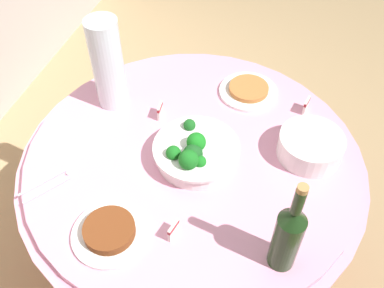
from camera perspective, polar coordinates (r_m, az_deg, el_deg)
ground_plane at (r=2.07m, az=0.00°, el=-14.77°), size 6.00×6.00×0.00m
buffet_table at (r=1.74m, az=0.00°, el=-9.14°), size 1.16×1.16×0.74m
broccoli_bowl at (r=1.40m, az=0.43°, el=-1.06°), size 0.28×0.28×0.12m
plate_stack at (r=1.47m, az=15.19°, el=-0.25°), size 0.21×0.21×0.08m
wine_bottle at (r=1.15m, az=12.39°, el=-11.61°), size 0.07×0.07×0.34m
decorative_fruit_vase at (r=1.56m, az=-10.86°, el=9.71°), size 0.11×0.11×0.34m
serving_tongs at (r=1.44m, az=-18.43°, el=-5.09°), size 0.16×0.13×0.01m
food_plate_peanuts at (r=1.67m, az=7.38°, el=6.97°), size 0.22×0.22×0.03m
food_plate_stir_fry at (r=1.28m, az=-10.69°, el=-11.20°), size 0.22×0.22×0.04m
label_placard_front at (r=1.62m, az=14.71°, el=4.97°), size 0.05×0.02×0.05m
label_placard_mid at (r=1.24m, az=-2.42°, el=-11.11°), size 0.05×0.02×0.05m
label_placard_rear at (r=1.55m, az=-4.18°, el=4.43°), size 0.05×0.01×0.05m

